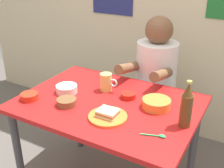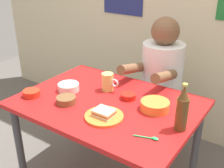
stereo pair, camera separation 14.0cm
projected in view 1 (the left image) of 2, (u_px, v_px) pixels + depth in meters
name	position (u px, v px, depth m)	size (l,w,h in m)	color
dining_table	(108.00, 114.00, 1.77)	(1.10, 0.80, 0.74)	red
stool	(153.00, 113.00, 2.36)	(0.34, 0.34, 0.45)	#4C4C51
person_seated	(156.00, 68.00, 2.18)	(0.33, 0.56, 0.72)	white
plate_orange	(108.00, 117.00, 1.56)	(0.22, 0.22, 0.01)	orange
sandwich	(108.00, 113.00, 1.55)	(0.11, 0.09, 0.04)	beige
beer_mug	(106.00, 82.00, 1.85)	(0.13, 0.08, 0.12)	#D1BC66
beer_bottle	(186.00, 106.00, 1.44)	(0.06, 0.06, 0.26)	#593819
soup_bowl_orange	(156.00, 103.00, 1.65)	(0.17, 0.17, 0.05)	orange
condiment_bowl_brown	(67.00, 102.00, 1.68)	(0.12, 0.12, 0.04)	brown
sambal_bowl_red	(128.00, 95.00, 1.77)	(0.10, 0.10, 0.03)	#B21E14
rice_bowl_white	(67.00, 89.00, 1.84)	(0.14, 0.14, 0.05)	silver
sauce_bowl_chili	(29.00, 96.00, 1.75)	(0.11, 0.11, 0.04)	red
spoon	(158.00, 136.00, 1.39)	(0.12, 0.05, 0.01)	#26A559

